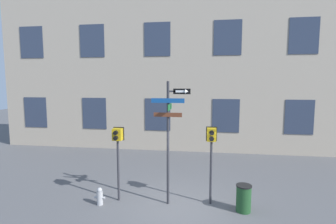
# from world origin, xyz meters

# --- Properties ---
(ground_plane) EXTENTS (60.00, 60.00, 0.00)m
(ground_plane) POSITION_xyz_m (0.00, 0.00, 0.00)
(ground_plane) COLOR #515154
(building_facade) EXTENTS (24.00, 0.63, 13.22)m
(building_facade) POSITION_xyz_m (0.00, 7.36, 6.61)
(building_facade) COLOR tan
(building_facade) RESTS_ON ground_plane
(street_sign_pole) EXTENTS (1.28, 0.77, 4.16)m
(street_sign_pole) POSITION_xyz_m (-0.30, 0.19, 2.51)
(street_sign_pole) COLOR #2D2D33
(street_sign_pole) RESTS_ON ground_plane
(pedestrian_signal_left) EXTENTS (0.38, 0.40, 2.58)m
(pedestrian_signal_left) POSITION_xyz_m (-2.10, 0.19, 2.03)
(pedestrian_signal_left) COLOR #2D2D33
(pedestrian_signal_left) RESTS_ON ground_plane
(pedestrian_signal_right) EXTENTS (0.36, 0.40, 2.64)m
(pedestrian_signal_right) POSITION_xyz_m (1.08, 0.40, 2.08)
(pedestrian_signal_right) COLOR #2D2D33
(pedestrian_signal_right) RESTS_ON ground_plane
(fire_hydrant) EXTENTS (0.37, 0.21, 0.60)m
(fire_hydrant) POSITION_xyz_m (-2.62, -0.22, 0.29)
(fire_hydrant) COLOR #A5A5A8
(fire_hydrant) RESTS_ON ground_plane
(trash_bin) EXTENTS (0.49, 0.49, 0.87)m
(trash_bin) POSITION_xyz_m (2.12, 0.02, 0.44)
(trash_bin) COLOR #1E4723
(trash_bin) RESTS_ON ground_plane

